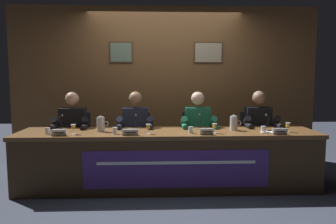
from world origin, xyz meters
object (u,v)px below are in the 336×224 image
Objects in this scene: juice_glass_far_left at (73,127)px; microphone_far_right at (268,125)px; water_cup_center_right at (191,130)px; water_pitcher_right_side at (234,123)px; water_cup_far_left at (48,131)px; chair_center_left at (136,144)px; water_cup_center_left at (115,131)px; chair_far_right at (255,143)px; panelist_far_left at (72,128)px; microphone_far_left at (61,126)px; document_stack_far_right at (269,132)px; microphone_center_left at (136,126)px; panelist_far_right at (260,127)px; microphone_center_right at (201,125)px; juice_glass_far_right at (288,126)px; chair_far_left at (76,145)px; nameplate_center_right at (207,131)px; nameplate_far_right at (280,131)px; nameplate_far_left at (59,133)px; panelist_center_right at (198,127)px; water_pitcher_left_side at (101,124)px; nameplate_center_left at (130,132)px; chair_center_right at (196,144)px; panelist_center_left at (135,128)px; conference_table at (169,150)px; juice_glass_center_right at (214,126)px; juice_glass_center_left at (148,127)px.

juice_glass_far_left is 2.48m from microphone_far_right.
water_pitcher_right_side is (0.60, 0.21, 0.06)m from water_cup_center_right.
chair_center_left is at bearing 37.22° from water_cup_far_left.
chair_far_right reaches higher than water_cup_center_left.
panelist_far_left reaches higher than water_cup_center_left.
microphone_far_left reaches higher than document_stack_far_right.
panelist_far_right reaches higher than microphone_center_left.
microphone_center_right is 1.10m from juice_glass_far_right.
chair_far_left is 7.41× the size of juice_glass_far_left.
chair_far_right is at bearing 0.00° from chair_center_left.
chair_far_left is 0.74× the size of panelist_far_right.
panelist_far_left is 1.36× the size of chair_far_right.
water_cup_center_left and water_cup_center_right have the same top height.
water_cup_far_left is 0.36× the size of document_stack_far_right.
microphone_far_right is (1.72, -0.02, 0.00)m from microphone_center_left.
water_cup_far_left is 1.95m from nameplate_center_right.
water_cup_center_left is 1.97m from microphone_far_right.
nameplate_far_right is at bearing -77.27° from microphone_far_right.
microphone_far_right reaches higher than chair_far_left.
panelist_center_right reaches higher than nameplate_far_left.
water_pitcher_left_side is (-1.30, 0.01, 0.02)m from microphone_center_right.
nameplate_center_left is 0.21× the size of chair_center_right.
microphone_center_left is at bearing 163.89° from nameplate_center_right.
panelist_center_left is 1.36× the size of chair_center_right.
panelist_far_right reaches higher than microphone_far_right.
conference_table is 0.56m from nameplate_center_right.
water_cup_far_left is at bearing -179.88° from juice_glass_center_right.
microphone_center_right is at bearing 169.52° from document_stack_far_right.
panelist_center_right is at bearing 153.22° from juice_glass_far_right.
nameplate_center_left is at bearing -143.07° from panelist_center_right.
chair_far_left is 0.71m from microphone_far_left.
microphone_center_right reaches higher than juice_glass_far_left.
document_stack_far_right is (2.62, -0.57, 0.02)m from panelist_far_left.
water_cup_center_left is at bearing -171.73° from water_pitcher_right_side.
chair_center_left is 3.89× the size of document_stack_far_right.
microphone_far_left is at bearing 60.91° from water_cup_far_left.
chair_center_left is at bearing 122.46° from conference_table.
panelist_far_right reaches higher than water_cup_center_right.
microphone_center_right is at bearing -18.98° from chair_far_left.
microphone_center_left reaches higher than juice_glass_center_right.
nameplate_center_left is 1.10× the size of nameplate_far_right.
panelist_far_right is 10.05× the size of juice_glass_far_right.
water_cup_center_left is 0.36× the size of document_stack_far_right.
water_cup_center_right is at bearing -151.49° from panelist_far_right.
water_pitcher_left_side is (-2.21, -0.39, 0.11)m from panelist_far_right.
panelist_far_left is 2.68m from document_stack_far_right.
panelist_far_right is 5.93× the size of water_pitcher_right_side.
panelist_center_right is (0.70, 0.59, -0.10)m from juice_glass_center_left.
water_pitcher_left_side reaches higher than nameplate_center_right.
nameplate_center_left is (-0.47, -0.18, 0.27)m from conference_table.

